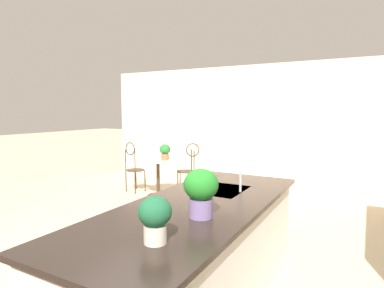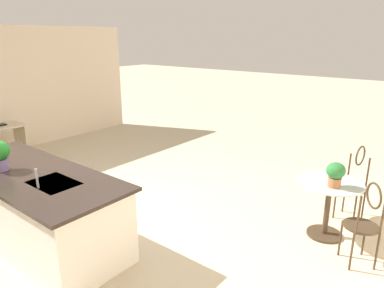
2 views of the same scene
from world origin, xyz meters
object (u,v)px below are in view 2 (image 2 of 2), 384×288
object	(u,v)px
chair_near_window	(365,220)
potted_plant_on_table	(336,173)
chair_by_island	(354,180)
bistro_table	(328,204)

from	to	relation	value
chair_near_window	potted_plant_on_table	bearing A→B (deg)	-32.50
potted_plant_on_table	chair_by_island	bearing A→B (deg)	-92.14
bistro_table	chair_by_island	size ratio (longest dim) A/B	0.77
bistro_table	chair_by_island	xyz separation A→B (m)	(-0.11, -0.71, 0.13)
chair_by_island	potted_plant_on_table	bearing A→B (deg)	87.86
bistro_table	chair_near_window	xyz separation A→B (m)	(-0.52, 0.40, 0.13)
potted_plant_on_table	chair_near_window	bearing A→B (deg)	147.50
chair_near_window	potted_plant_on_table	xyz separation A→B (m)	(0.44, -0.28, 0.34)
chair_near_window	potted_plant_on_table	world-z (taller)	potted_plant_on_table
bistro_table	potted_plant_on_table	distance (m)	0.49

